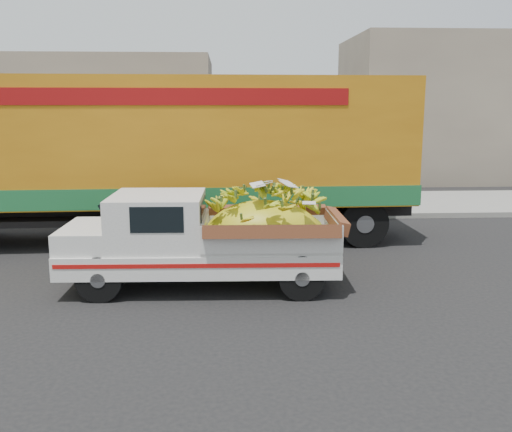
{
  "coord_description": "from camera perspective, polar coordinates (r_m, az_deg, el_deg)",
  "views": [
    {
      "loc": [
        1.56,
        -10.18,
        3.18
      ],
      "look_at": [
        2.12,
        0.15,
        1.16
      ],
      "focal_mm": 40.0,
      "sensor_mm": 36.0,
      "label": 1
    }
  ],
  "objects": [
    {
      "name": "semi_trailer",
      "position": [
        13.47,
        -9.91,
        6.38
      ],
      "size": [
        12.03,
        2.9,
        3.8
      ],
      "rotation": [
        0.0,
        0.0,
        0.03
      ],
      "color": "black",
      "rests_on": "ground"
    },
    {
      "name": "building_right",
      "position": [
        27.73,
        23.91,
        9.75
      ],
      "size": [
        14.0,
        6.0,
        6.0
      ],
      "primitive_type": "cube",
      "color": "gray",
      "rests_on": "ground"
    },
    {
      "name": "ground",
      "position": [
        10.78,
        -11.37,
        -6.32
      ],
      "size": [
        100.0,
        100.0,
        0.0
      ],
      "primitive_type": "plane",
      "color": "black",
      "rests_on": "ground"
    },
    {
      "name": "pickup_truck",
      "position": [
        10.02,
        -3.43,
        -2.16
      ],
      "size": [
        4.79,
        1.86,
        1.66
      ],
      "rotation": [
        0.0,
        0.0,
        -0.03
      ],
      "color": "black",
      "rests_on": "ground"
    },
    {
      "name": "curb",
      "position": [
        16.16,
        -8.6,
        -0.15
      ],
      "size": [
        60.0,
        0.25,
        0.15
      ],
      "primitive_type": "cube",
      "color": "gray",
      "rests_on": "ground"
    },
    {
      "name": "sidewalk",
      "position": [
        18.22,
        -7.98,
        1.12
      ],
      "size": [
        60.0,
        4.0,
        0.14
      ],
      "primitive_type": "cube",
      "color": "gray",
      "rests_on": "ground"
    }
  ]
}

